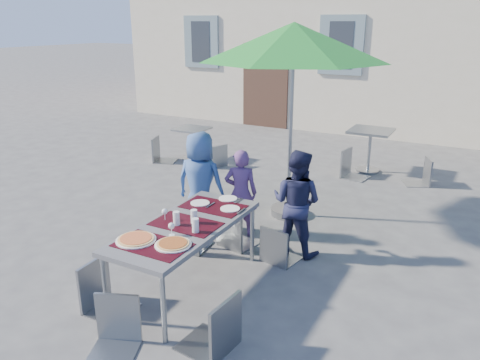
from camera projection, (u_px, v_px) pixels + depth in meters
The scene contains 22 objects.
ground at pixel (152, 257), 5.75m from camera, with size 90.00×90.00×0.00m, color #474749.
dining_table at pixel (186, 229), 4.87m from camera, with size 0.80×1.85×0.76m.
pizza_near_left at pixel (136, 239), 4.47m from camera, with size 0.38×0.38×0.03m.
pizza_near_right at pixel (173, 244), 4.37m from camera, with size 0.35×0.35×0.03m.
glassware at pixel (184, 220), 4.75m from camera, with size 0.52×0.41×0.15m.
place_settings at pixel (220, 203), 5.37m from camera, with size 0.65×0.50×0.01m.
child_0 at pixel (200, 183), 6.24m from camera, with size 0.68×0.44×1.40m, color #345491.
child_1 at pixel (241, 193), 6.17m from camera, with size 0.43×0.28×1.19m, color #5C3873.
child_2 at pixel (296, 202), 5.68m from camera, with size 0.64×0.37×1.32m, color #1B1D3C.
chair_0 at pixel (186, 208), 5.73m from camera, with size 0.48×0.48×0.98m.
chair_1 at pixel (234, 207), 5.83m from camera, with size 0.49×0.49×0.93m.
chair_2 at pixel (279, 224), 5.46m from camera, with size 0.45×0.45×0.87m.
chair_3 at pixel (99, 258), 4.55m from camera, with size 0.44×0.43×0.95m.
chair_4 at pixel (215, 291), 3.93m from camera, with size 0.49×0.48×1.00m.
chair_5 at pixel (112, 295), 3.98m from camera, with size 0.53×0.53×0.91m.
patio_umbrella at pixel (294, 43), 6.20m from camera, with size 2.59×2.59×2.74m.
cafe_table_0 at pixel (192, 139), 9.66m from camera, with size 0.62×0.62×0.67m.
bg_chair_l_0 at pixel (160, 135), 9.51m from camera, with size 0.54×0.54×0.96m.
bg_chair_r_0 at pixel (217, 143), 9.19m from camera, with size 0.49×0.49×0.84m.
cafe_table_1 at pixel (370, 142), 8.83m from camera, with size 0.77×0.77×0.82m.
bg_chair_l_1 at pixel (352, 147), 8.52m from camera, with size 0.50×0.50×0.98m.
bg_chair_r_1 at pixel (424, 156), 8.14m from camera, with size 0.53×0.52×0.90m.
Camera 1 is at (3.38, -4.02, 2.74)m, focal length 35.00 mm.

